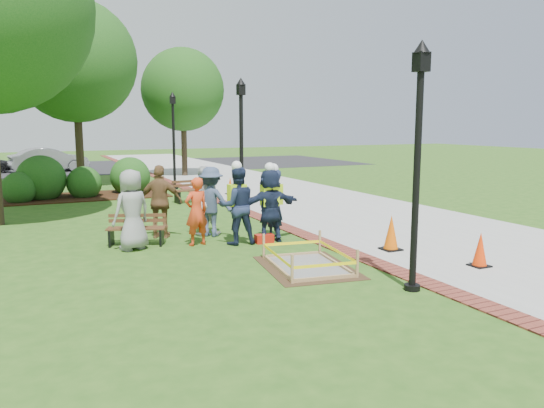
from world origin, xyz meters
name	(u,v)px	position (x,y,z in m)	size (l,w,h in m)	color
ground	(275,259)	(0.00, 0.00, 0.00)	(100.00, 100.00, 0.00)	#285116
sidewalk	(280,192)	(5.00, 10.00, 0.01)	(6.00, 60.00, 0.02)	#9E9E99
brick_edging	(207,196)	(1.75, 10.00, 0.01)	(0.50, 60.00, 0.03)	maroon
mulch_bed	(76,197)	(-3.00, 12.00, 0.02)	(7.00, 3.00, 0.05)	#381E0F
parking_lot	(103,167)	(0.00, 27.00, 0.00)	(36.00, 12.00, 0.01)	black
wet_concrete_pad	(307,256)	(0.29, -0.94, 0.23)	(2.02, 2.52, 0.55)	#47331E
bench_near	(136,236)	(-2.45, 2.56, 0.24)	(1.44, 0.89, 0.74)	#522C1C
bench_far	(194,195)	(0.86, 8.78, 0.26)	(1.56, 0.68, 0.82)	brown
cone_front	(480,250)	(3.48, -2.40, 0.35)	(0.37, 0.37, 0.73)	black
cone_back	(391,234)	(2.73, -0.48, 0.40)	(0.42, 0.42, 0.83)	black
cone_far	(230,186)	(2.83, 10.21, 0.34)	(0.36, 0.36, 0.71)	black
toolbox	(264,239)	(0.42, 1.47, 0.11)	(0.44, 0.24, 0.22)	red
lamp_near	(418,148)	(1.25, -3.00, 2.48)	(0.28, 0.28, 4.26)	black
lamp_mid	(241,137)	(1.25, 5.00, 2.48)	(0.28, 0.28, 4.26)	black
lamp_far	(174,133)	(1.25, 13.00, 2.48)	(0.28, 0.28, 4.26)	black
tree_back	(75,61)	(-2.42, 15.88, 5.67)	(5.50, 5.50, 8.43)	#3D2D1E
tree_right	(183,90)	(3.35, 18.78, 4.71)	(4.52, 4.52, 6.99)	#3D2D1E
shrub_a	(20,203)	(-5.02, 11.38, 0.00)	(1.23, 1.23, 1.23)	#154814
shrub_b	(42,199)	(-4.23, 11.98, 0.00)	(1.84, 1.84, 1.84)	#154814
shrub_c	(85,198)	(-2.69, 11.81, 0.00)	(1.34, 1.34, 1.34)	#154814
shrub_d	(131,193)	(-0.80, 12.38, 0.00)	(1.64, 1.64, 1.64)	#154814
shrub_e	(82,193)	(-2.67, 13.25, 0.00)	(1.05, 1.05, 1.05)	#154814
casual_person_a	(132,210)	(-2.61, 2.15, 0.93)	(0.70, 0.58, 1.86)	gray
casual_person_b	(196,212)	(-1.14, 1.95, 0.82)	(0.58, 0.44, 1.64)	red
casual_person_c	(204,201)	(-0.62, 3.01, 0.91)	(0.67, 0.55, 1.82)	silver
casual_person_d	(161,202)	(-1.71, 3.15, 0.93)	(0.70, 0.60, 1.86)	brown
casual_person_e	(211,202)	(-0.48, 2.80, 0.90)	(0.68, 0.66, 1.80)	#374561
hivis_worker_a	(270,203)	(0.60, 1.55, 0.97)	(0.59, 0.39, 1.96)	#191D43
hivis_worker_b	(273,201)	(0.87, 1.90, 0.94)	(0.66, 0.57, 1.91)	#151B38
hivis_worker_c	(237,204)	(-0.21, 1.66, 0.99)	(0.64, 0.46, 2.02)	#16243B
parked_car_b	(50,172)	(-3.40, 24.52, 0.00)	(4.86, 2.11, 1.59)	gray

